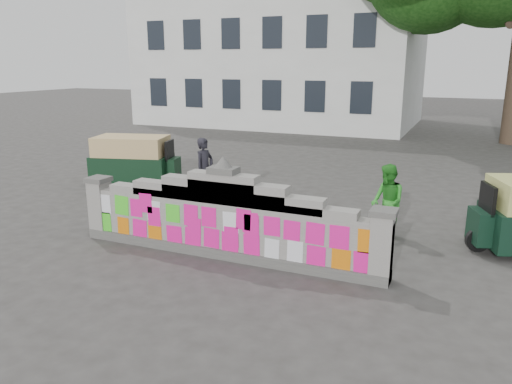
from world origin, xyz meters
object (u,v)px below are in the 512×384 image
at_px(cyclist_rider, 205,178).
at_px(rickshaw_left, 134,160).
at_px(cyclist_bike, 205,191).
at_px(pedestrian, 387,202).

xyz_separation_m(cyclist_rider, rickshaw_left, (-3.30, 1.44, -0.02)).
distance_m(cyclist_rider, rickshaw_left, 3.60).
relative_size(cyclist_bike, pedestrian, 1.12).
bearing_deg(cyclist_rider, rickshaw_left, 77.96).
bearing_deg(cyclist_rider, pedestrian, -83.30).
relative_size(cyclist_bike, cyclist_rider, 1.12).
bearing_deg(cyclist_rider, cyclist_bike, 0.00).
xyz_separation_m(cyclist_rider, pedestrian, (4.69, -0.39, 0.01)).
relative_size(cyclist_rider, pedestrian, 0.99).
height_order(cyclist_rider, rickshaw_left, cyclist_rider).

